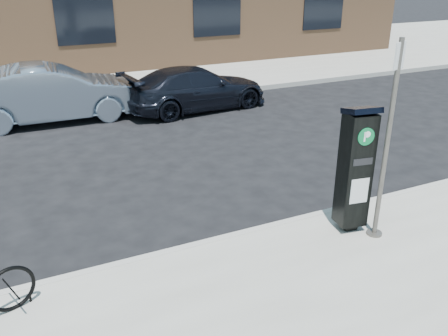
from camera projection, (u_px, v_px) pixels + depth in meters
ground at (249, 238)px, 7.13m from camera, size 120.00×120.00×0.00m
sidewalk_far at (81, 68)px, 18.72m from camera, size 60.00×12.00×0.15m
curb_near at (250, 235)px, 7.09m from camera, size 60.00×0.12×0.16m
curb_far at (118, 104)px, 13.76m from camera, size 60.00×0.12×0.16m
parking_kiosk at (355, 168)px, 6.74m from camera, size 0.50×0.45×1.91m
sign_pole at (387, 145)px, 6.41m from camera, size 0.24×0.23×2.82m
bike_rack at (11, 289)px, 5.34m from camera, size 0.55×0.22×0.56m
car_silver at (52, 93)px, 12.26m from camera, size 4.52×1.68×1.48m
car_dark at (196, 88)px, 13.35m from camera, size 4.30×2.07×1.21m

